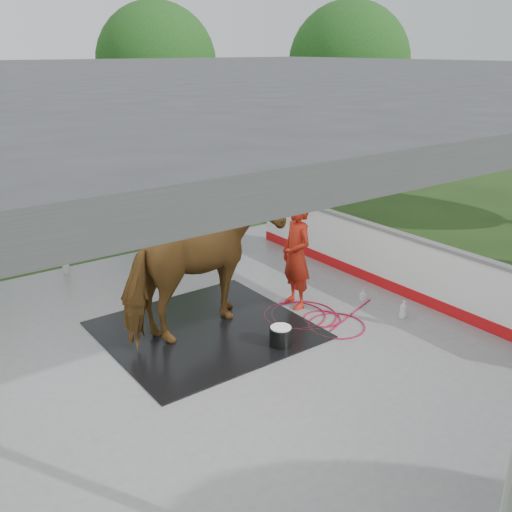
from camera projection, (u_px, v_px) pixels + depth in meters
ground at (183, 377)px, 7.94m from camera, size 100.00×100.00×0.00m
concrete_slab at (182, 375)px, 7.93m from camera, size 12.00×10.00×0.05m
pavilion_structure at (167, 80)px, 6.58m from camera, size 12.60×10.60×4.05m
dasher_board at (404, 266)px, 10.30m from camera, size 0.16×8.00×1.15m
tree_belt at (156, 90)px, 7.48m from camera, size 28.00×28.00×5.80m
rubber_mat at (206, 330)px, 9.13m from camera, size 3.07×2.87×0.02m
horse at (203, 265)px, 8.74m from camera, size 2.79×1.65×2.21m
handler at (296, 255)px, 9.71m from camera, size 0.55×0.75×1.88m
wash_bucket at (281, 336)px, 8.61m from camera, size 0.34×0.34×0.32m
soap_bottle_a at (403, 309)px, 9.50m from camera, size 0.12×0.12×0.32m
soap_bottle_b at (363, 295)px, 10.21m from camera, size 0.10×0.11×0.19m
hose_coil at (311, 318)px, 9.53m from camera, size 2.02×1.69×0.02m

